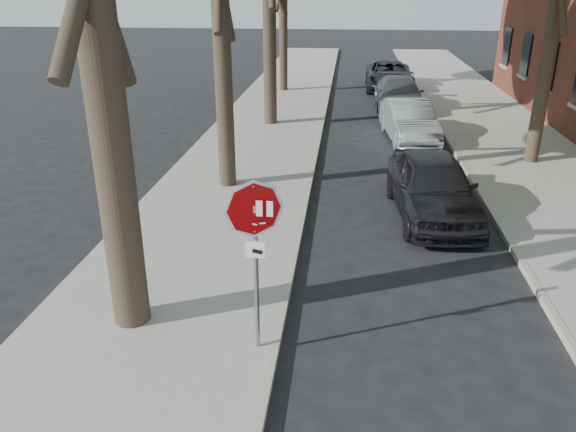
{
  "coord_description": "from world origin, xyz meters",
  "views": [
    {
      "loc": [
        0.47,
        -6.82,
        5.11
      ],
      "look_at": [
        -0.3,
        0.41,
        2.05
      ],
      "focal_mm": 35.0,
      "sensor_mm": 36.0,
      "label": 1
    }
  ],
  "objects_px": {
    "car_a": "(433,186)",
    "car_d": "(389,76)",
    "car_c": "(399,95)",
    "stop_sign": "(255,234)",
    "car_b": "(409,121)"
  },
  "relations": [
    {
      "from": "car_a",
      "to": "car_d",
      "type": "bearing_deg",
      "value": 85.51
    },
    {
      "from": "car_c",
      "to": "car_d",
      "type": "bearing_deg",
      "value": 90.29
    },
    {
      "from": "car_a",
      "to": "car_d",
      "type": "xyz_separation_m",
      "value": [
        -0.01,
        16.64,
        -0.05
      ]
    },
    {
      "from": "stop_sign",
      "to": "car_b",
      "type": "bearing_deg",
      "value": 75.21
    },
    {
      "from": "car_c",
      "to": "car_a",
      "type": "bearing_deg",
      "value": -91.25
    },
    {
      "from": "car_d",
      "to": "car_b",
      "type": "bearing_deg",
      "value": -88.75
    },
    {
      "from": "car_b",
      "to": "car_d",
      "type": "xyz_separation_m",
      "value": [
        -0.1,
        9.79,
        0.02
      ]
    },
    {
      "from": "car_d",
      "to": "car_c",
      "type": "bearing_deg",
      "value": -88.23
    },
    {
      "from": "car_a",
      "to": "car_c",
      "type": "xyz_separation_m",
      "value": [
        0.09,
        11.52,
        -0.05
      ]
    },
    {
      "from": "stop_sign",
      "to": "car_a",
      "type": "xyz_separation_m",
      "value": [
        3.21,
        5.65,
        -1.22
      ]
    },
    {
      "from": "stop_sign",
      "to": "car_d",
      "type": "relative_size",
      "value": 0.53
    },
    {
      "from": "car_d",
      "to": "car_a",
      "type": "bearing_deg",
      "value": -89.29
    },
    {
      "from": "stop_sign",
      "to": "car_b",
      "type": "relative_size",
      "value": 0.65
    },
    {
      "from": "car_a",
      "to": "car_c",
      "type": "bearing_deg",
      "value": 85.04
    },
    {
      "from": "stop_sign",
      "to": "car_b",
      "type": "distance_m",
      "value": 12.99
    }
  ]
}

